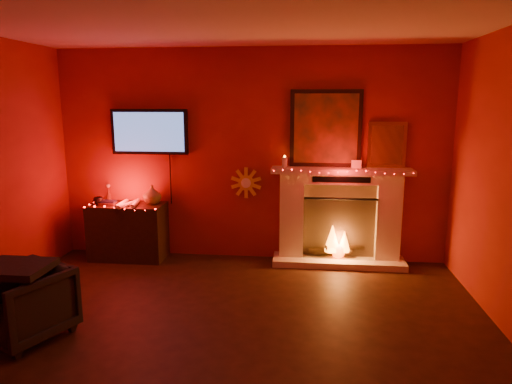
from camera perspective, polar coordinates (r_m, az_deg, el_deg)
room at (r=3.42m, az=-5.81°, el=-0.35°), size 5.00×5.00×5.00m
fireplace at (r=5.83m, az=10.33°, el=-1.91°), size 1.72×0.40×2.18m
tv at (r=6.08m, az=-13.15°, el=7.31°), size 1.00×0.07×1.24m
sunburst_clock at (r=5.90m, az=-1.25°, el=1.15°), size 0.40×0.03×0.40m
console_table at (r=6.21m, az=-15.60°, el=-4.50°), size 0.96×0.54×0.97m
armchair at (r=4.54m, az=-27.13°, el=-12.32°), size 0.90×0.91×0.63m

